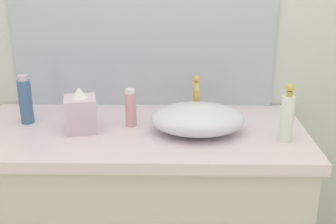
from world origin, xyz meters
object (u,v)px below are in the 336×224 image
at_px(soap_dispenser, 287,117).
at_px(tissue_box, 81,112).
at_px(perfume_bottle, 131,108).
at_px(sink_basin, 198,119).
at_px(lotion_bottle, 26,100).

height_order(soap_dispenser, tissue_box, soap_dispenser).
height_order(perfume_bottle, tissue_box, tissue_box).
bearing_deg(tissue_box, sink_basin, -1.01).
height_order(soap_dispenser, lotion_bottle, soap_dispenser).
relative_size(sink_basin, soap_dispenser, 1.65).
relative_size(sink_basin, perfume_bottle, 2.38).
bearing_deg(perfume_bottle, tissue_box, -163.20).
distance_m(sink_basin, perfume_bottle, 0.27).
bearing_deg(lotion_bottle, perfume_bottle, -3.34).
xyz_separation_m(lotion_bottle, tissue_box, (0.24, -0.08, -0.02)).
distance_m(lotion_bottle, tissue_box, 0.25).
bearing_deg(tissue_box, perfume_bottle, 16.80).
height_order(lotion_bottle, tissue_box, lotion_bottle).
height_order(lotion_bottle, perfume_bottle, lotion_bottle).
bearing_deg(lotion_bottle, soap_dispenser, -9.36).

